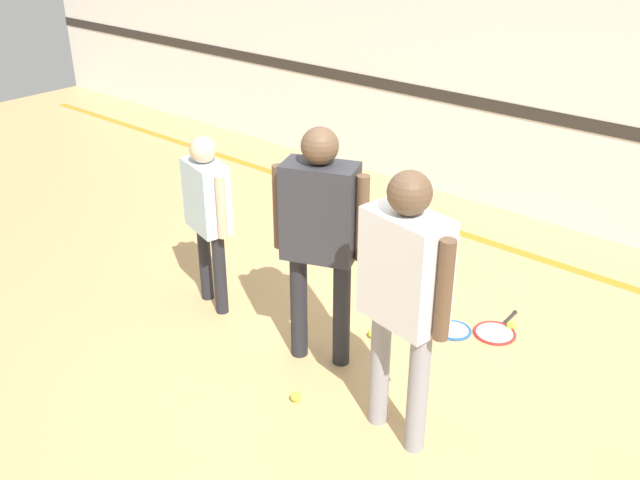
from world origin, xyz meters
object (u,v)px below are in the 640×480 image
racket_spare_on_floor (496,332)px  person_student_right (404,283)px  person_instructor (320,224)px  tennis_ball_near_instructor (295,397)px  person_student_left (208,205)px  tennis_ball_by_spare_racket (511,325)px  racket_second_spare (451,329)px  tennis_ball_stray_left (372,334)px

racket_spare_on_floor → person_student_right: bearing=179.7°
person_instructor → tennis_ball_near_instructor: bearing=-89.9°
person_instructor → person_student_right: size_ratio=0.99×
person_student_left → tennis_ball_by_spare_racket: person_student_left is taller
racket_second_spare → tennis_ball_by_spare_racket: (0.32, 0.30, 0.02)m
tennis_ball_stray_left → person_student_right: bearing=-45.6°
tennis_ball_near_instructor → racket_spare_on_floor: bearing=68.3°
tennis_ball_near_instructor → tennis_ball_stray_left: size_ratio=1.00×
person_instructor → person_student_right: (0.83, -0.29, 0.01)m
person_student_left → racket_second_spare: bearing=44.3°
person_student_right → person_instructor: bearing=-8.8°
person_student_right → tennis_ball_near_instructor: person_student_right is taller
person_instructor → person_student_left: 1.09m
tennis_ball_near_instructor → tennis_ball_stray_left: (-0.05, 0.88, 0.00)m
person_student_right → tennis_ball_near_instructor: (-0.65, -0.17, -1.00)m
person_student_left → racket_spare_on_floor: size_ratio=2.57×
person_student_right → tennis_ball_by_spare_racket: person_student_right is taller
racket_second_spare → person_student_left: bearing=37.2°
person_instructor → tennis_ball_near_instructor: size_ratio=25.03×
person_instructor → tennis_ball_by_spare_racket: (0.84, 1.18, -0.99)m
person_student_right → tennis_ball_stray_left: bearing=-35.4°
person_instructor → tennis_ball_stray_left: size_ratio=25.03×
person_student_right → person_student_left: bearing=1.6°
person_student_left → person_student_right: bearing=6.8°
tennis_ball_stray_left → person_instructor: bearing=-106.9°
tennis_ball_by_spare_racket → tennis_ball_stray_left: size_ratio=1.00×
tennis_ball_by_spare_racket → person_student_right: bearing=-90.4°
person_student_right → racket_spare_on_floor: bearing=-77.7°
tennis_ball_near_instructor → tennis_ball_by_spare_racket: size_ratio=1.00×
person_instructor → tennis_ball_near_instructor: 1.10m
person_instructor → racket_spare_on_floor: size_ratio=3.11×
racket_spare_on_floor → racket_second_spare: (-0.27, -0.18, 0.00)m
person_student_left → person_student_right: 1.94m
racket_spare_on_floor → person_student_left: bearing=117.2°
person_student_right → tennis_ball_near_instructor: 1.20m
person_student_right → tennis_ball_by_spare_racket: 1.77m
person_student_left → tennis_ball_stray_left: (1.21, 0.43, -0.81)m
person_student_left → racket_spare_on_floor: person_student_left is taller
person_student_right → racket_spare_on_floor: (-0.05, 1.34, -1.02)m
racket_spare_on_floor → tennis_ball_near_instructor: size_ratio=8.04×
person_student_left → person_student_right: size_ratio=0.82×
racket_spare_on_floor → tennis_ball_stray_left: bearing=131.6°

